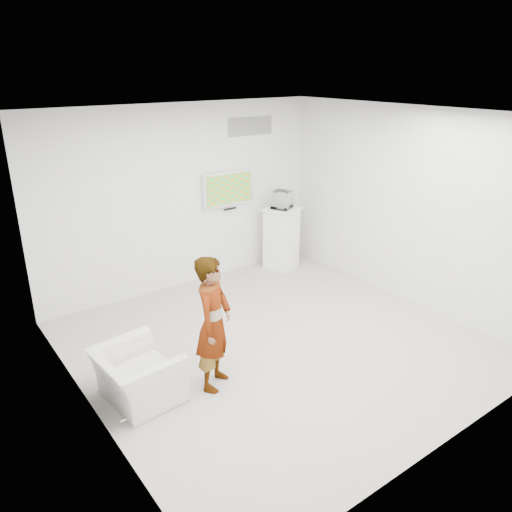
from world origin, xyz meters
The scene contains 10 objects.
room centered at (0.00, 0.00, 1.50)m, with size 5.01×5.01×3.00m.
tv centered at (0.85, 2.45, 1.55)m, with size 1.00×0.08×0.60m, color silver.
logo_decal centered at (1.35, 2.49, 2.55)m, with size 0.90×0.02×0.30m, color slate.
person centered at (-1.17, -0.30, 0.80)m, with size 0.59×0.39×1.61m, color silver.
armchair centered at (-2.01, -0.02, 0.30)m, with size 0.92×0.80×0.60m, color silver.
pedestal centered at (1.76, 2.10, 0.56)m, with size 0.55×0.55×1.13m, color white.
floor_uplight centered at (2.25, 2.36, 0.13)m, with size 0.17×0.17×0.26m, color silver.
vitrine centered at (1.76, 2.10, 1.28)m, with size 0.31×0.31×0.31m, color white.
console centered at (1.76, 2.10, 1.22)m, with size 0.04×0.14×0.19m, color white.
wii_remote centered at (-1.07, -0.03, 1.45)m, with size 0.03×0.13×0.03m, color white.
Camera 1 is at (-3.73, -4.59, 3.52)m, focal length 35.00 mm.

